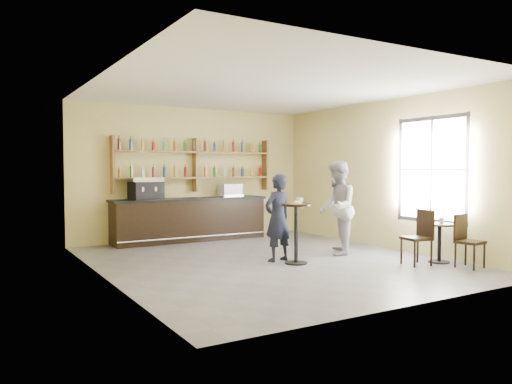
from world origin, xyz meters
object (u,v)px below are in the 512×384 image
patron_second (337,208)px  pedestal_table (296,234)px  pastry_case (230,190)px  man_main (278,218)px  espresso_machine (146,188)px  chair_west (416,238)px  cafe_table (439,243)px  bar_counter (190,219)px  chair_south (470,241)px

patron_second → pedestal_table: bearing=-31.6°
pastry_case → man_main: size_ratio=0.33×
espresso_machine → pedestal_table: 4.04m
chair_west → espresso_machine: bearing=-136.3°
man_main → cafe_table: man_main is taller
bar_counter → chair_west: bearing=-64.7°
cafe_table → chair_west: chair_west is taller
espresso_machine → pastry_case: 2.14m
pedestal_table → cafe_table: 2.64m
pastry_case → pedestal_table: 3.74m
espresso_machine → man_main: bearing=-74.4°
cafe_table → chair_south: (0.05, -0.60, 0.10)m
chair_west → bar_counter: bearing=-145.8°
bar_counter → espresso_machine: 1.32m
chair_south → patron_second: patron_second is taller
pedestal_table → patron_second: size_ratio=0.58×
espresso_machine → pastry_case: bearing=-8.1°
pedestal_table → man_main: bearing=111.9°
chair_south → espresso_machine: bearing=118.3°
chair_south → patron_second: bearing=108.6°
man_main → cafe_table: size_ratio=2.24×
man_main → pastry_case: bearing=-112.2°
bar_counter → man_main: size_ratio=2.33×
bar_counter → man_main: bearing=-83.7°
cafe_table → patron_second: 2.03m
pastry_case → chair_west: size_ratio=0.54×
pastry_case → chair_south: pastry_case is taller
cafe_table → chair_west: 0.57m
chair_west → patron_second: (-0.50, 1.59, 0.44)m
bar_counter → cafe_table: 5.65m
pedestal_table → chair_west: bearing=-34.0°
pastry_case → chair_west: 5.03m
chair_south → patron_second: 2.54m
espresso_machine → pedestal_table: espresso_machine is taller
espresso_machine → patron_second: size_ratio=0.37×
bar_counter → patron_second: 3.73m
chair_west → chair_south: bearing=51.6°
chair_south → chair_west: bearing=125.3°
chair_west → patron_second: patron_second is taller
man_main → chair_south: man_main is taller
espresso_machine → man_main: 3.60m
man_main → patron_second: patron_second is taller
patron_second → bar_counter: bearing=-110.0°
man_main → patron_second: size_ratio=0.86×
cafe_table → espresso_machine: bearing=128.6°
pedestal_table → chair_west: (1.77, -1.20, -0.05)m
chair_west → patron_second: size_ratio=0.53×
espresso_machine → cafe_table: bearing=-59.5°
man_main → chair_west: size_ratio=1.64×
chair_west → patron_second: 1.72m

